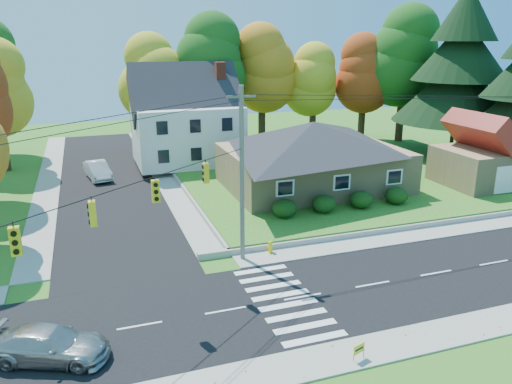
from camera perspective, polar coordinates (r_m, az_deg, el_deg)
ground at (r=25.53m, az=5.36°, el=-11.86°), size 120.00×120.00×0.00m
road_main at (r=25.52m, az=5.36°, el=-11.84°), size 90.00×8.00×0.02m
road_cross at (r=47.86m, az=-16.67°, el=1.54°), size 8.00×44.00×0.02m
sidewalk_north at (r=29.63m, az=1.37°, el=-7.38°), size 90.00×2.00×0.08m
sidewalk_south at (r=21.76m, az=11.04°, el=-17.69°), size 90.00×2.00×0.08m
lawn at (r=48.48m, az=9.22°, el=2.54°), size 30.00×30.00×0.50m
ranch_house at (r=41.22m, az=6.52°, el=4.37°), size 14.60×10.60×5.40m
colonial_house at (r=49.75m, az=-7.91°, el=8.08°), size 10.40×8.40×9.60m
garage at (r=46.02m, az=24.73°, el=3.70°), size 7.30×6.30×4.60m
hedge_row at (r=36.26m, az=9.88°, el=-1.08°), size 10.70×1.70×1.27m
traffic_infrastructure at (r=24.58m, az=4.08°, el=0.08°), size 38.10×10.66×10.00m
tree_lot_0 at (r=54.87m, az=-11.49°, el=12.67°), size 6.72×6.72×12.51m
tree_lot_1 at (r=54.95m, az=-5.03°, el=14.31°), size 7.84×7.84×14.60m
tree_lot_2 at (r=57.70m, az=0.69°, el=13.86°), size 7.28×7.28×13.56m
tree_lot_3 at (r=59.18m, az=6.63°, el=12.57°), size 6.16×6.16×11.47m
tree_lot_4 at (r=61.09m, az=12.29°, el=13.06°), size 6.72×6.72×12.51m
tree_lot_5 at (r=61.50m, az=16.70°, el=14.60°), size 8.40×8.40×15.64m
conifer_east_a at (r=55.85m, az=22.31°, el=12.95°), size 12.80×12.80×16.96m
silver_sedan at (r=22.31m, az=-22.52°, el=-15.81°), size 5.11×3.61×1.37m
white_car at (r=47.65m, az=-17.64°, el=2.38°), size 2.51×5.03×1.58m
fire_hydrant at (r=29.97m, az=1.66°, el=-6.35°), size 0.46×0.36×0.81m
yard_sign at (r=21.17m, az=11.70°, el=-17.18°), size 0.59×0.23×0.77m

